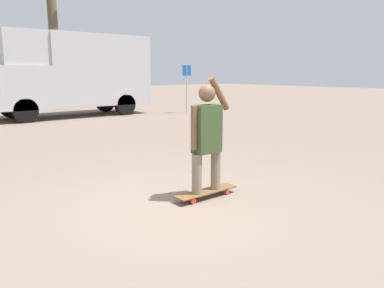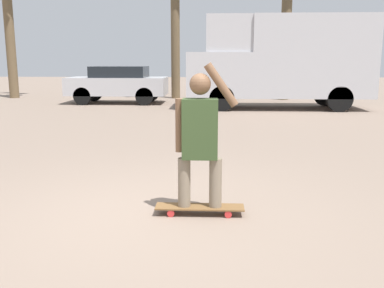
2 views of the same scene
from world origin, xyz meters
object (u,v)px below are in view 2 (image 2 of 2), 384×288
object	(u,v)px
skateboard	(200,208)
parked_car_silver	(118,83)
camper_van	(282,59)
person_skateboarder	(200,133)

from	to	relation	value
skateboard	parked_car_silver	size ratio (longest dim) A/B	0.25
camper_van	person_skateboarder	bearing A→B (deg)	-103.04
parked_car_silver	camper_van	bearing A→B (deg)	-14.75
person_skateboarder	skateboard	bearing A→B (deg)	0.00
skateboard	person_skateboarder	bearing A→B (deg)	180.00
skateboard	person_skateboarder	size ratio (longest dim) A/B	0.62
person_skateboarder	parked_car_silver	size ratio (longest dim) A/B	0.41
camper_van	parked_car_silver	size ratio (longest dim) A/B	1.63
camper_van	skateboard	bearing A→B (deg)	-103.04
skateboard	parked_car_silver	bearing A→B (deg)	106.49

